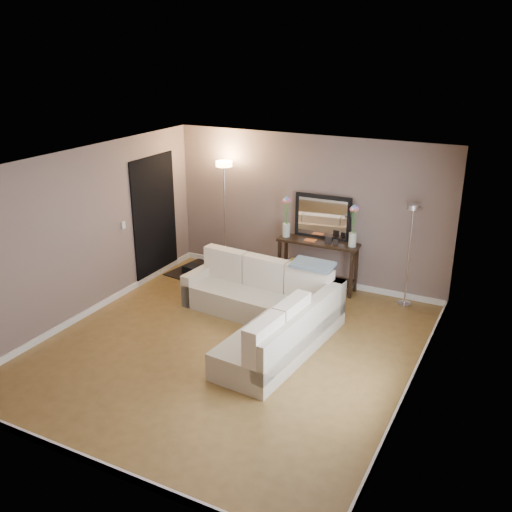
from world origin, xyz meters
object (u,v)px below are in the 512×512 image
at_px(console_table, 313,261).
at_px(floor_lamp_unlit, 411,235).
at_px(sectional_sofa, 266,310).
at_px(floor_lamp_lit, 225,195).

bearing_deg(console_table, floor_lamp_unlit, 1.05).
xyz_separation_m(sectional_sofa, console_table, (0.02, 1.77, 0.16)).
bearing_deg(floor_lamp_lit, console_table, -1.02).
height_order(console_table, floor_lamp_unlit, floor_lamp_unlit).
relative_size(console_table, floor_lamp_lit, 0.68).
bearing_deg(sectional_sofa, console_table, 89.39).
height_order(floor_lamp_lit, floor_lamp_unlit, floor_lamp_lit).
xyz_separation_m(console_table, floor_lamp_unlit, (1.61, 0.03, 0.71)).
xyz_separation_m(sectional_sofa, floor_lamp_lit, (-1.73, 1.80, 1.13)).
distance_m(console_table, floor_lamp_unlit, 1.77).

